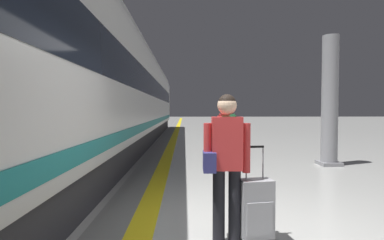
{
  "coord_description": "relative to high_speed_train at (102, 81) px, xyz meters",
  "views": [
    {
      "loc": [
        -0.39,
        -3.54,
        1.56
      ],
      "look_at": [
        -0.18,
        4.33,
        1.28
      ],
      "focal_mm": 27.5,
      "sensor_mm": 36.0,
      "label": 1
    }
  ],
  "objects": [
    {
      "name": "duffel_bag_near",
      "position": [
        4.62,
        1.23,
        -2.35
      ],
      "size": [
        0.44,
        0.26,
        0.36
      ],
      "color": "black",
      "rests_on": "ground"
    },
    {
      "name": "suitcase_mid",
      "position": [
        5.6,
        5.52,
        -2.15
      ],
      "size": [
        0.39,
        0.24,
        0.65
      ],
      "color": "#19234C",
      "rests_on": "ground"
    },
    {
      "name": "ground_plane",
      "position": [
        3.14,
        -6.37,
        -2.5
      ],
      "size": [
        120.0,
        120.0,
        0.0
      ],
      "primitive_type": "plane",
      "color": "#B7B7B2"
    },
    {
      "name": "platform_pillar",
      "position": [
        6.8,
        -1.84,
        -0.78
      ],
      "size": [
        0.56,
        0.56,
        3.6
      ],
      "color": "gray",
      "rests_on": "ground"
    },
    {
      "name": "passenger_mid",
      "position": [
        5.28,
        5.66,
        -1.6
      ],
      "size": [
        0.49,
        0.2,
        1.56
      ],
      "color": "black",
      "rests_on": "ground"
    },
    {
      "name": "high_speed_train",
      "position": [
        0.0,
        0.0,
        0.0
      ],
      "size": [
        2.94,
        33.62,
        4.97
      ],
      "color": "#38383D",
      "rests_on": "ground"
    },
    {
      "name": "safety_line_strip",
      "position": [
        2.19,
        3.63,
        -2.5
      ],
      "size": [
        0.36,
        80.0,
        0.01
      ],
      "primitive_type": "cube",
      "color": "yellow",
      "rests_on": "ground"
    },
    {
      "name": "tactile_edge_band",
      "position": [
        1.82,
        3.63,
        -2.5
      ],
      "size": [
        0.7,
        80.0,
        0.01
      ],
      "primitive_type": "cube",
      "color": "slate",
      "rests_on": "ground"
    },
    {
      "name": "passenger_near",
      "position": [
        4.3,
        1.54,
        -1.53
      ],
      "size": [
        0.49,
        0.39,
        1.65
      ],
      "color": "brown",
      "rests_on": "ground"
    },
    {
      "name": "rolling_suitcase_foreground",
      "position": [
        3.6,
        -6.52,
        -2.11
      ],
      "size": [
        0.41,
        0.28,
        1.13
      ],
      "color": "#9E9EA3",
      "rests_on": "ground"
    },
    {
      "name": "traveller_foreground",
      "position": [
        3.23,
        -6.53,
        -1.5
      ],
      "size": [
        0.55,
        0.29,
        1.73
      ],
      "color": "black",
      "rests_on": "ground"
    }
  ]
}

